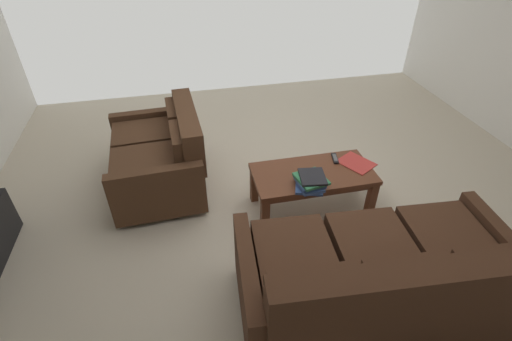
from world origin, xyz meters
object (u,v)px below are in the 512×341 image
Objects in this scene: sofa_main at (379,279)px; coffee_table at (313,178)px; book_stack at (310,181)px; tv_remote at (335,158)px; loveseat_near at (161,156)px; loose_magazine at (356,163)px.

coffee_table is (0.05, -1.16, -0.02)m from sofa_main.
tv_remote is at bearing -137.28° from book_stack.
book_stack reaches higher than coffee_table.
coffee_table is (-1.33, 0.66, -0.00)m from loveseat_near.
loose_magazine is at bearing -156.11° from book_stack.
loveseat_near is at bearing -34.91° from book_stack.
loveseat_near is (1.37, -1.82, -0.02)m from sofa_main.
loveseat_near is at bearing 130.65° from loose_magazine.
book_stack is at bearing 145.09° from loveseat_near.
loveseat_near is at bearing -26.51° from coffee_table.
tv_remote is 0.55× the size of loose_magazine.
loveseat_near is at bearing -52.95° from sofa_main.
coffee_table is 3.57× the size of loose_magazine.
loose_magazine is at bearing 160.65° from loveseat_near.
loveseat_near reaches higher than book_stack.
tv_remote is (-0.26, -0.15, 0.08)m from coffee_table.
loveseat_near is 1.87m from loose_magazine.
tv_remote is at bearing 118.63° from loose_magazine.
loveseat_near is 1.49m from coffee_table.
loveseat_near reaches higher than coffee_table.
book_stack is 0.59m from loose_magazine.
loveseat_near is 4.09× the size of loose_magazine.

